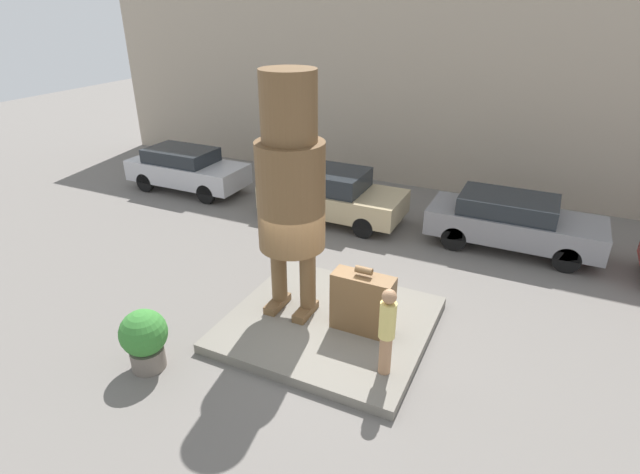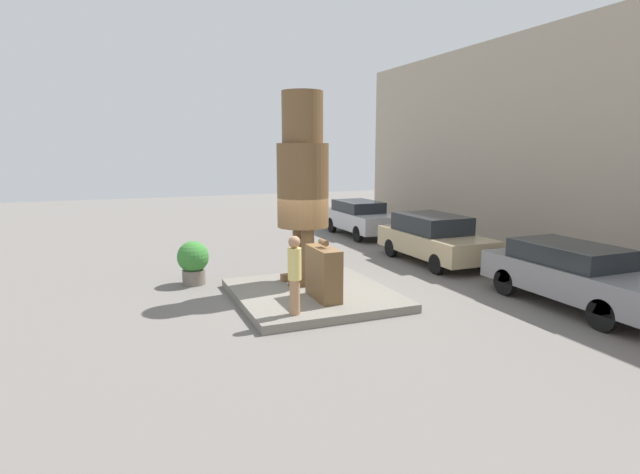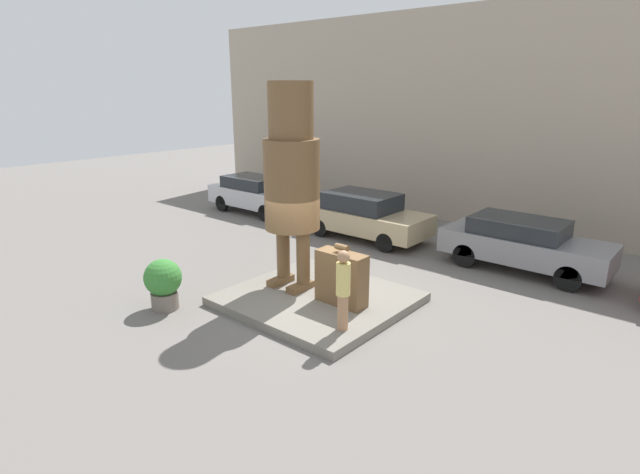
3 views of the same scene
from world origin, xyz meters
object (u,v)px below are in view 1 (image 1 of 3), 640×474
Objects in this scene: tourist at (387,329)px; parked_car_silver at (186,168)px; statue_figure at (291,181)px; giant_suitcase at (362,303)px; parked_car_tan at (331,194)px; planter_pot at (144,338)px; parked_car_grey at (512,221)px.

tourist is 0.40× the size of parked_car_silver.
statue_figure is 3.46× the size of giant_suitcase.
giant_suitcase is at bearing -2.70° from statue_figure.
planter_pot is at bearing -91.41° from parked_car_tan.
parked_car_silver is at bearing 148.53° from giant_suitcase.
tourist is 11.58m from parked_car_silver.
parked_car_tan reaches higher than parked_car_grey.
parked_car_grey is at bearing 78.12° from tourist.
tourist is at bearing -33.61° from parked_car_silver.
parked_car_silver is at bearing -179.14° from parked_car_grey.
parked_car_tan is (-3.10, 5.29, -0.01)m from giant_suitcase.
statue_figure is 1.09× the size of parked_car_grey.
tourist reaches higher than parked_car_silver.
planter_pot is (-0.19, -7.87, -0.16)m from parked_car_tan.
tourist is (2.44, -1.10, -1.98)m from statue_figure.
giant_suitcase is at bearing -59.61° from parked_car_tan.
parked_car_silver is 5.70m from parked_car_tan.
planter_pot is (-4.13, -1.56, -0.48)m from tourist.
giant_suitcase is 4.19m from planter_pot.
parked_car_tan is 0.97× the size of parked_car_grey.
parked_car_grey is 3.72× the size of planter_pot.
statue_figure reaches higher than parked_car_silver.
parked_car_grey is (2.22, 5.55, -0.02)m from giant_suitcase.
parked_car_grey is at bearing 0.86° from parked_car_silver.
statue_figure reaches higher than parked_car_grey.
parked_car_tan is at bearing 106.00° from statue_figure.
parked_car_tan is 5.33m from parked_car_grey.
tourist is 7.44m from parked_car_tan.
statue_figure is 1.13× the size of parked_car_tan.
planter_pot is at bearing -124.13° from parked_car_grey.
parked_car_grey reaches higher than planter_pot.
giant_suitcase is 1.36m from tourist.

